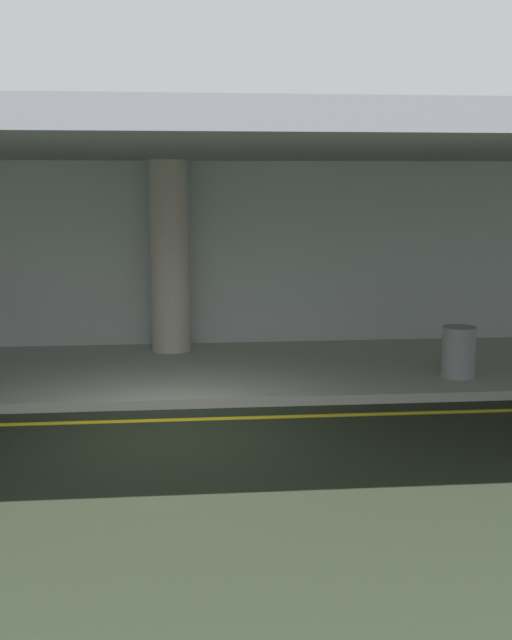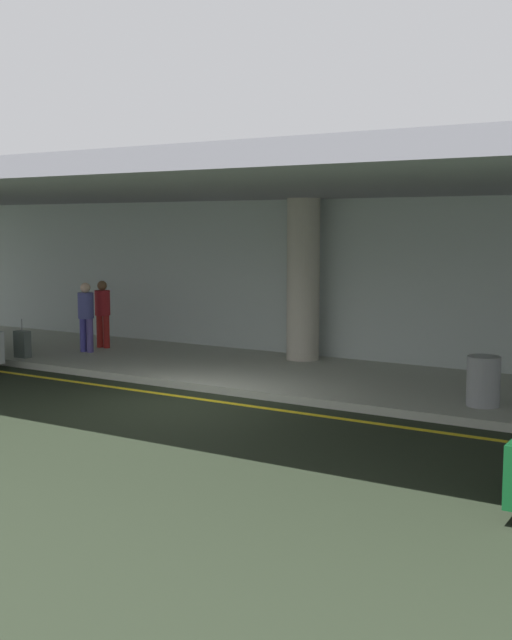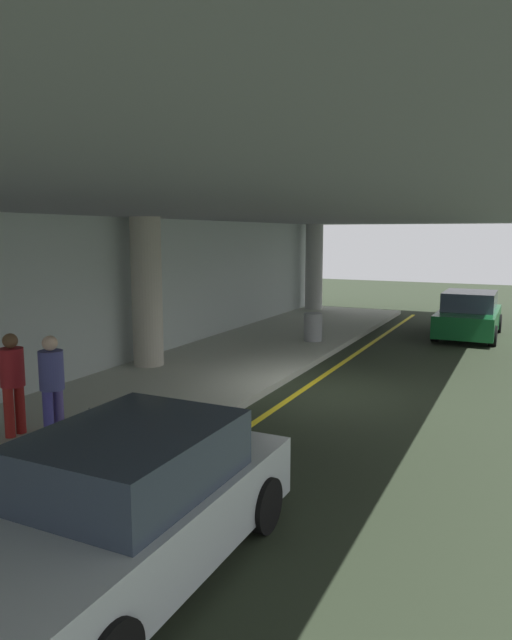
{
  "view_description": "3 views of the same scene",
  "coord_description": "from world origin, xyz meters",
  "px_view_note": "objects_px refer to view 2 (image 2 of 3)",
  "views": [
    {
      "loc": [
        0.22,
        -10.52,
        3.4
      ],
      "look_at": [
        1.34,
        1.29,
        1.3
      ],
      "focal_mm": 44.13,
      "sensor_mm": 36.0,
      "label": 1
    },
    {
      "loc": [
        8.42,
        -11.25,
        3.18
      ],
      "look_at": [
        0.58,
        1.59,
        1.39
      ],
      "focal_mm": 44.53,
      "sensor_mm": 36.0,
      "label": 2
    },
    {
      "loc": [
        -11.47,
        -3.89,
        3.4
      ],
      "look_at": [
        1.48,
        2.32,
        1.23
      ],
      "focal_mm": 32.19,
      "sensor_mm": 36.0,
      "label": 3
    }
  ],
  "objects_px": {
    "support_column_far_left": "(303,280)",
    "trash_bin_steel": "(483,381)",
    "traveler_with_luggage": "(86,312)",
    "suitcase_upright_primary": "(22,344)",
    "person_waiting_for_ride": "(103,309)"
  },
  "relations": [
    {
      "from": "support_column_far_left",
      "to": "trash_bin_steel",
      "type": "relative_size",
      "value": 4.29
    },
    {
      "from": "traveler_with_luggage",
      "to": "suitcase_upright_primary",
      "type": "xyz_separation_m",
      "value": [
        -0.7,
        -1.38,
        -0.65
      ]
    },
    {
      "from": "support_column_far_left",
      "to": "traveler_with_luggage",
      "type": "height_order",
      "value": "support_column_far_left"
    },
    {
      "from": "suitcase_upright_primary",
      "to": "trash_bin_steel",
      "type": "relative_size",
      "value": 1.06
    },
    {
      "from": "traveler_with_luggage",
      "to": "trash_bin_steel",
      "type": "distance_m",
      "value": 9.84
    },
    {
      "from": "trash_bin_steel",
      "to": "suitcase_upright_primary",
      "type": "bearing_deg",
      "value": -176.81
    },
    {
      "from": "suitcase_upright_primary",
      "to": "person_waiting_for_ride",
      "type": "bearing_deg",
      "value": 49.22
    },
    {
      "from": "suitcase_upright_primary",
      "to": "traveler_with_luggage",
      "type": "bearing_deg",
      "value": 37.61
    },
    {
      "from": "support_column_far_left",
      "to": "suitcase_upright_primary",
      "type": "distance_m",
      "value": 6.66
    },
    {
      "from": "support_column_far_left",
      "to": "suitcase_upright_primary",
      "type": "height_order",
      "value": "support_column_far_left"
    },
    {
      "from": "traveler_with_luggage",
      "to": "person_waiting_for_ride",
      "type": "relative_size",
      "value": 1.0
    },
    {
      "from": "traveler_with_luggage",
      "to": "support_column_far_left",
      "type": "bearing_deg",
      "value": -33.02
    },
    {
      "from": "trash_bin_steel",
      "to": "support_column_far_left",
      "type": "bearing_deg",
      "value": 151.87
    },
    {
      "from": "traveler_with_luggage",
      "to": "trash_bin_steel",
      "type": "relative_size",
      "value": 1.98
    },
    {
      "from": "support_column_far_left",
      "to": "trash_bin_steel",
      "type": "bearing_deg",
      "value": -28.13
    }
  ]
}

